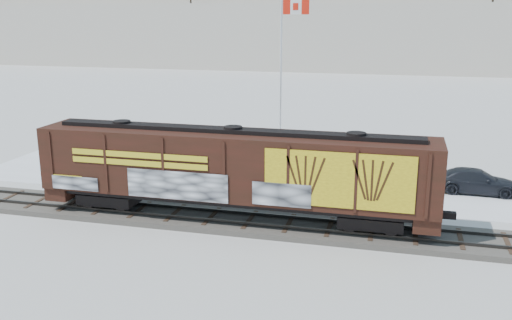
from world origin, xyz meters
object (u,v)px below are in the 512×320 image
(car_silver, at_px, (158,170))
(car_dark, at_px, (476,181))
(hopper_railcar, at_px, (233,168))
(car_white, at_px, (261,174))
(flagpole, at_px, (282,104))

(car_silver, bearing_deg, car_dark, -107.49)
(hopper_railcar, relative_size, car_silver, 4.70)
(car_silver, relative_size, car_white, 0.92)
(flagpole, height_order, car_dark, flagpole)
(flagpole, xyz_separation_m, car_white, (-0.02, -5.84, -3.43))
(flagpole, bearing_deg, car_dark, -17.39)
(hopper_railcar, distance_m, car_white, 6.81)
(hopper_railcar, bearing_deg, car_white, 91.65)
(car_dark, bearing_deg, car_silver, 98.53)
(hopper_railcar, relative_size, car_white, 4.32)
(flagpole, height_order, car_silver, flagpole)
(flagpole, relative_size, car_white, 2.50)
(hopper_railcar, xyz_separation_m, car_white, (-0.19, 6.46, -2.14))
(car_white, distance_m, car_dark, 12.68)
(hopper_railcar, height_order, car_white, hopper_railcar)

